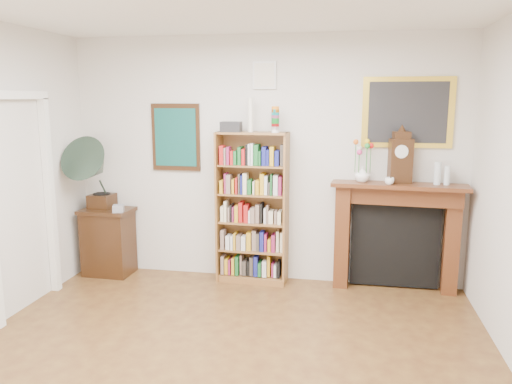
# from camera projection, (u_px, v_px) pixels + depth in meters

# --- Properties ---
(room) EXTENTS (4.51, 5.01, 2.81)m
(room) POSITION_uv_depth(u_px,v_px,m) (202.00, 206.00, 3.29)
(room) COLOR #4B2A16
(room) RESTS_ON ground
(door_casing) EXTENTS (0.08, 1.02, 2.17)m
(door_casing) POSITION_uv_depth(u_px,v_px,m) (20.00, 185.00, 4.87)
(door_casing) COLOR white
(door_casing) RESTS_ON left_wall
(teal_poster) EXTENTS (0.58, 0.04, 0.78)m
(teal_poster) POSITION_uv_depth(u_px,v_px,m) (176.00, 137.00, 5.83)
(teal_poster) COLOR black
(teal_poster) RESTS_ON back_wall
(small_picture) EXTENTS (0.26, 0.04, 0.30)m
(small_picture) POSITION_uv_depth(u_px,v_px,m) (264.00, 75.00, 5.51)
(small_picture) COLOR white
(small_picture) RESTS_ON back_wall
(gilt_painting) EXTENTS (0.95, 0.04, 0.75)m
(gilt_painting) POSITION_uv_depth(u_px,v_px,m) (408.00, 112.00, 5.31)
(gilt_painting) COLOR gold
(gilt_painting) RESTS_ON back_wall
(bookshelf) EXTENTS (0.81, 0.32, 1.99)m
(bookshelf) POSITION_uv_depth(u_px,v_px,m) (252.00, 200.00, 5.65)
(bookshelf) COLOR brown
(bookshelf) RESTS_ON floor
(side_cabinet) EXTENTS (0.60, 0.45, 0.80)m
(side_cabinet) POSITION_uv_depth(u_px,v_px,m) (109.00, 242.00, 6.00)
(side_cabinet) COLOR black
(side_cabinet) RESTS_ON floor
(fireplace) EXTENTS (1.45, 0.44, 1.20)m
(fireplace) POSITION_uv_depth(u_px,v_px,m) (396.00, 227.00, 5.47)
(fireplace) COLOR #522413
(fireplace) RESTS_ON floor
(gramophone) EXTENTS (0.56, 0.69, 0.88)m
(gramophone) POSITION_uv_depth(u_px,v_px,m) (94.00, 169.00, 5.77)
(gramophone) COLOR black
(gramophone) RESTS_ON side_cabinet
(cd_stack) EXTENTS (0.15, 0.15, 0.08)m
(cd_stack) POSITION_uv_depth(u_px,v_px,m) (118.00, 208.00, 5.77)
(cd_stack) COLOR #A8A7B3
(cd_stack) RESTS_ON side_cabinet
(mantel_clock) EXTENTS (0.26, 0.18, 0.55)m
(mantel_clock) POSITION_uv_depth(u_px,v_px,m) (400.00, 158.00, 5.30)
(mantel_clock) COLOR black
(mantel_clock) RESTS_ON fireplace
(flower_vase) EXTENTS (0.21, 0.21, 0.17)m
(flower_vase) POSITION_uv_depth(u_px,v_px,m) (362.00, 174.00, 5.41)
(flower_vase) COLOR white
(flower_vase) RESTS_ON fireplace
(teacup) EXTENTS (0.10, 0.10, 0.08)m
(teacup) POSITION_uv_depth(u_px,v_px,m) (389.00, 181.00, 5.25)
(teacup) COLOR white
(teacup) RESTS_ON fireplace
(bottle_left) EXTENTS (0.07, 0.07, 0.24)m
(bottle_left) POSITION_uv_depth(u_px,v_px,m) (437.00, 173.00, 5.24)
(bottle_left) COLOR silver
(bottle_left) RESTS_ON fireplace
(bottle_right) EXTENTS (0.06, 0.06, 0.20)m
(bottle_right) POSITION_uv_depth(u_px,v_px,m) (447.00, 175.00, 5.22)
(bottle_right) COLOR silver
(bottle_right) RESTS_ON fireplace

